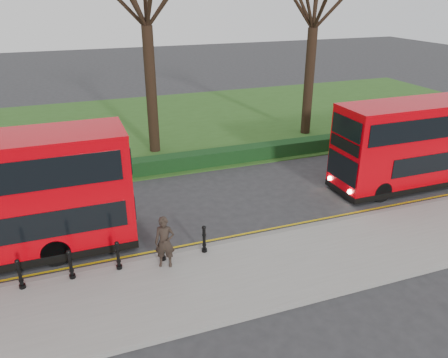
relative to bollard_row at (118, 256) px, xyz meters
name	(u,v)px	position (x,y,z in m)	size (l,w,h in m)	color
ground	(158,243)	(1.62, 1.35, -0.65)	(120.00, 120.00, 0.00)	#28282B
pavement	(179,289)	(1.62, -1.65, -0.57)	(60.00, 4.00, 0.15)	gray
kerb	(164,255)	(1.62, 0.35, -0.57)	(60.00, 0.25, 0.16)	slate
grass_verge	(110,130)	(1.62, 16.35, -0.62)	(60.00, 18.00, 0.06)	#2A501A
hedge	(129,169)	(1.62, 8.15, -0.25)	(60.00, 0.90, 0.80)	black
yellow_line_outer	(163,253)	(1.62, 0.65, -0.64)	(60.00, 0.10, 0.01)	yellow
yellow_line_inner	(161,250)	(1.62, 0.85, -0.64)	(60.00, 0.10, 0.01)	yellow
bollard_row	(118,256)	(0.00, 0.00, 0.00)	(6.14, 0.15, 1.00)	black
bus_rear	(435,142)	(15.36, 2.41, 1.41)	(10.27, 2.36, 4.09)	#C70009
pedestrian	(165,242)	(1.51, -0.36, 0.41)	(0.67, 0.44, 1.83)	black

